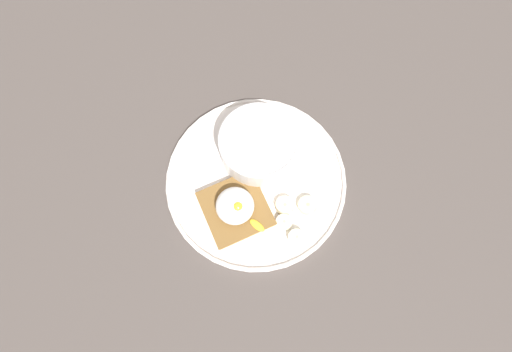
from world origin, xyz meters
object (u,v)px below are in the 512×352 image
at_px(oatmeal_bowl, 259,147).
at_px(banana_slice_right, 284,222).
at_px(poached_egg, 235,206).
at_px(banana_slice_front, 297,237).
at_px(banana_slice_left, 285,206).
at_px(toast_slice, 236,209).
at_px(banana_slice_back, 307,205).

relative_size(oatmeal_bowl, banana_slice_right, 3.44).
relative_size(oatmeal_bowl, poached_egg, 1.67).
bearing_deg(banana_slice_front, banana_slice_left, 11.85).
height_order(banana_slice_left, banana_slice_right, banana_slice_left).
distance_m(toast_slice, banana_slice_left, 0.08).
relative_size(oatmeal_bowl, banana_slice_front, 3.88).
distance_m(banana_slice_front, banana_slice_left, 0.06).
relative_size(banana_slice_back, banana_slice_right, 1.10).
xyz_separation_m(toast_slice, banana_slice_right, (-0.03, -0.08, -0.00)).
xyz_separation_m(banana_slice_left, banana_slice_back, (-0.00, -0.04, -0.00)).
bearing_deg(poached_egg, banana_slice_right, -112.06).
bearing_deg(banana_slice_back, banana_slice_front, 152.66).
height_order(banana_slice_front, banana_slice_back, same).
distance_m(banana_slice_front, banana_slice_right, 0.03).
bearing_deg(banana_slice_left, toast_slice, 87.13).
height_order(poached_egg, banana_slice_front, poached_egg).
height_order(banana_slice_left, banana_slice_back, same).
bearing_deg(banana_slice_left, banana_slice_right, 169.57).
relative_size(poached_egg, banana_slice_left, 2.19).
distance_m(toast_slice, banana_slice_back, 0.12).
bearing_deg(oatmeal_bowl, poached_egg, 152.59).
distance_m(toast_slice, banana_slice_front, 0.11).
distance_m(toast_slice, poached_egg, 0.02).
distance_m(oatmeal_bowl, toast_slice, 0.11).
height_order(poached_egg, banana_slice_left, poached_egg).
xyz_separation_m(oatmeal_bowl, poached_egg, (-0.10, 0.05, -0.00)).
relative_size(banana_slice_front, banana_slice_left, 0.94).
bearing_deg(poached_egg, banana_slice_left, -92.45).
height_order(oatmeal_bowl, banana_slice_front, oatmeal_bowl).
xyz_separation_m(oatmeal_bowl, banana_slice_front, (-0.15, -0.04, -0.03)).
xyz_separation_m(oatmeal_bowl, banana_slice_right, (-0.13, -0.03, -0.03)).
bearing_deg(oatmeal_bowl, toast_slice, 152.15).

